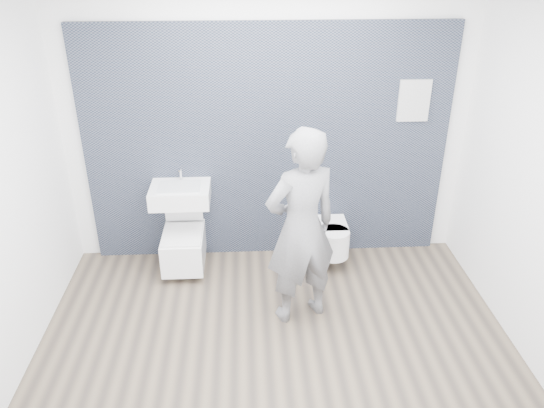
{
  "coord_description": "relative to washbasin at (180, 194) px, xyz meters",
  "views": [
    {
      "loc": [
        -0.22,
        -3.48,
        3.07
      ],
      "look_at": [
        0.0,
        0.6,
        1.0
      ],
      "focal_mm": 35.0,
      "sensor_mm": 36.0,
      "label": 1
    }
  ],
  "objects": [
    {
      "name": "ground",
      "position": [
        0.87,
        -1.22,
        -0.82
      ],
      "size": [
        4.0,
        4.0,
        0.0
      ],
      "primitive_type": "plane",
      "color": "brown",
      "rests_on": "ground"
    },
    {
      "name": "room_shell",
      "position": [
        0.87,
        -1.22,
        0.92
      ],
      "size": [
        4.0,
        4.0,
        4.0
      ],
      "color": "white",
      "rests_on": "ground"
    },
    {
      "name": "tile_wall",
      "position": [
        0.87,
        0.25,
        -0.82
      ],
      "size": [
        3.6,
        0.06,
        2.4
      ],
      "primitive_type": "cube",
      "color": "black",
      "rests_on": "ground"
    },
    {
      "name": "washbasin",
      "position": [
        0.0,
        0.0,
        0.0
      ],
      "size": [
        0.58,
        0.43,
        0.43
      ],
      "color": "white",
      "rests_on": "ground"
    },
    {
      "name": "toilet_square",
      "position": [
        0.0,
        -0.07,
        -0.55
      ],
      "size": [
        0.41,
        0.59,
        0.79
      ],
      "color": "white",
      "rests_on": "ground"
    },
    {
      "name": "toilet_rounded",
      "position": [
        1.51,
        -0.05,
        -0.52
      ],
      "size": [
        0.32,
        0.54,
        0.3
      ],
      "color": "white",
      "rests_on": "ground"
    },
    {
      "name": "info_placard",
      "position": [
        2.28,
        0.2,
        -0.82
      ],
      "size": [
        0.3,
        0.03,
        0.41
      ],
      "primitive_type": "cube",
      "color": "white",
      "rests_on": "ground"
    },
    {
      "name": "visitor",
      "position": [
        1.1,
        -0.87,
        0.07
      ],
      "size": [
        0.76,
        0.63,
        1.78
      ],
      "primitive_type": "imported",
      "rotation": [
        0.0,
        0.0,
        3.51
      ],
      "color": "gray",
      "rests_on": "ground"
    }
  ]
}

